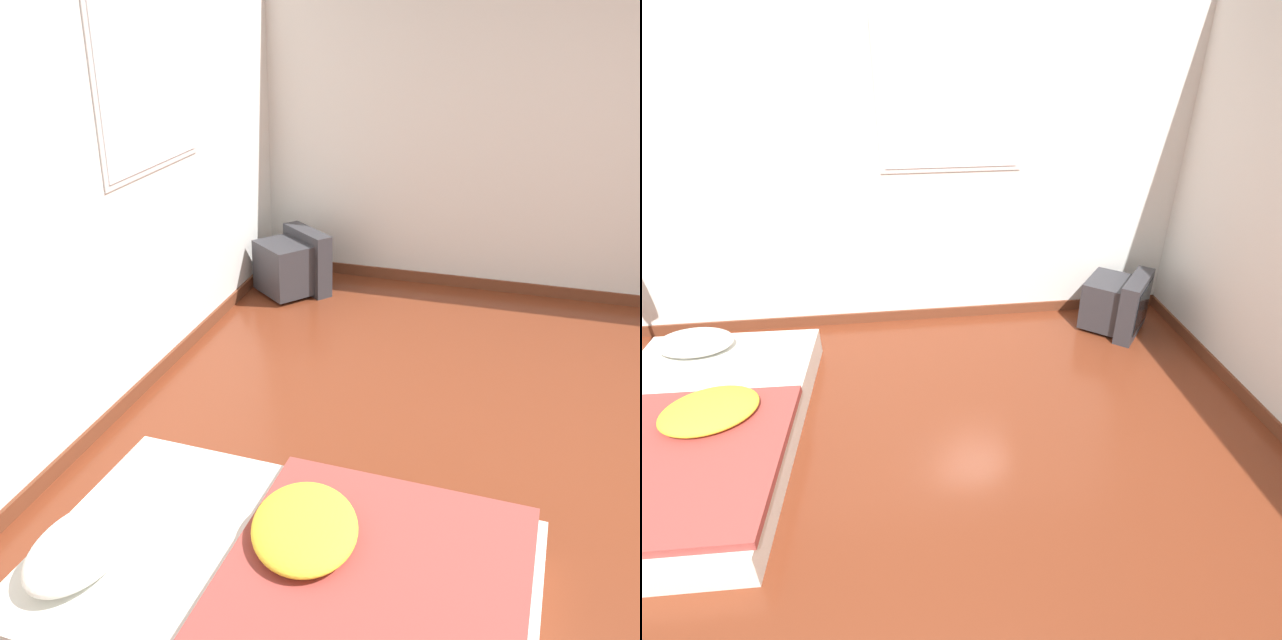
% 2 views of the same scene
% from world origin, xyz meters
% --- Properties ---
extents(wall_back, '(7.42, 0.08, 2.60)m').
position_xyz_m(wall_back, '(0.01, 2.95, 1.29)').
color(wall_back, silver).
rests_on(wall_back, ground_plane).
extents(mattress_bed, '(1.26, 1.94, 0.35)m').
position_xyz_m(mattress_bed, '(-1.01, 1.56, 0.13)').
color(mattress_bed, silver).
rests_on(mattress_bed, ground_plane).
extents(crt_tv, '(0.63, 0.63, 0.49)m').
position_xyz_m(crt_tv, '(2.00, 2.56, 0.23)').
color(crt_tv, '#333338').
rests_on(crt_tv, ground_plane).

